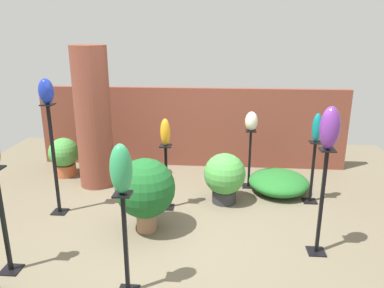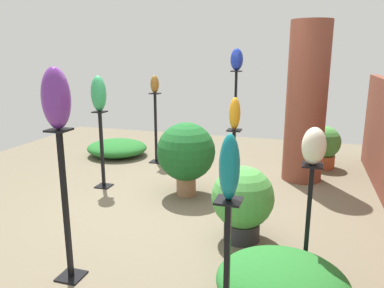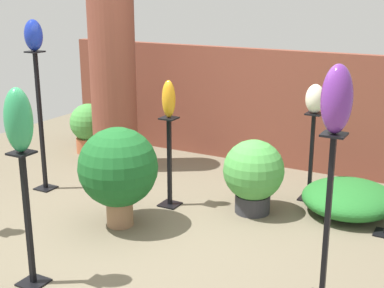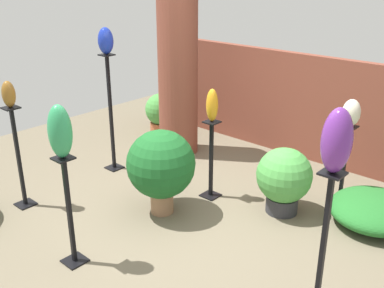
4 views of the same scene
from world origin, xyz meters
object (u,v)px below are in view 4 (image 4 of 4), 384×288
(pedestal_cobalt, at_px, (111,118))
(pedestal_jade, at_px, (70,217))
(art_vase_bronze, at_px, (9,94))
(potted_plant_back_center, at_px, (161,166))
(pedestal_amber, at_px, (211,163))
(potted_plant_walkway_edge, at_px, (284,178))
(brick_pillar, at_px, (178,76))
(pedestal_ivory, at_px, (343,170))
(art_vase_violet, at_px, (337,141))
(art_vase_jade, at_px, (60,132))
(art_vase_amber, at_px, (212,105))
(potted_plant_mid_left, at_px, (161,112))
(pedestal_violet, at_px, (322,255))
(art_vase_cobalt, at_px, (106,41))
(pedestal_bronze, at_px, (19,162))
(art_vase_ivory, at_px, (351,113))

(pedestal_cobalt, distance_m, pedestal_jade, 2.08)
(art_vase_bronze, xyz_separation_m, potted_plant_back_center, (1.28, 0.94, -0.75))
(pedestal_amber, height_order, potted_plant_walkway_edge, pedestal_amber)
(potted_plant_walkway_edge, relative_size, potted_plant_back_center, 0.79)
(brick_pillar, bearing_deg, pedestal_jade, -66.23)
(pedestal_ivory, distance_m, art_vase_violet, 2.22)
(art_vase_jade, xyz_separation_m, art_vase_bronze, (-1.33, 0.24, 0.02))
(art_vase_bronze, height_order, potted_plant_walkway_edge, art_vase_bronze)
(art_vase_amber, height_order, potted_plant_mid_left, art_vase_amber)
(pedestal_violet, height_order, art_vase_cobalt, art_vase_cobalt)
(pedestal_jade, relative_size, art_vase_bronze, 3.72)
(pedestal_ivory, distance_m, potted_plant_walkway_edge, 0.73)
(potted_plant_walkway_edge, bearing_deg, pedestal_amber, -162.87)
(pedestal_amber, distance_m, art_vase_bronze, 2.32)
(pedestal_cobalt, bearing_deg, art_vase_amber, 10.19)
(art_vase_cobalt, height_order, potted_plant_walkway_edge, art_vase_cobalt)
(art_vase_bronze, distance_m, potted_plant_walkway_edge, 3.05)
(pedestal_violet, bearing_deg, art_vase_violet, 0.00)
(pedestal_cobalt, xyz_separation_m, pedestal_violet, (3.35, -0.72, -0.14))
(potted_plant_back_center, bearing_deg, art_vase_jade, -87.61)
(pedestal_amber, bearing_deg, potted_plant_walkway_edge, 17.13)
(pedestal_amber, xyz_separation_m, art_vase_bronze, (-1.44, -1.59, 0.89))
(pedestal_bronze, height_order, art_vase_amber, art_vase_amber)
(potted_plant_back_center, bearing_deg, pedestal_violet, -9.25)
(pedestal_cobalt, xyz_separation_m, art_vase_jade, (1.36, -1.56, 0.57))
(pedestal_bronze, bearing_deg, pedestal_violet, 10.36)
(pedestal_cobalt, height_order, art_vase_amber, pedestal_cobalt)
(potted_plant_walkway_edge, xyz_separation_m, potted_plant_back_center, (-0.99, -0.90, 0.15))
(pedestal_jade, xyz_separation_m, potted_plant_back_center, (-0.05, 1.18, 0.09))
(art_vase_ivory, xyz_separation_m, art_vase_bronze, (-2.66, -2.45, 0.21))
(potted_plant_back_center, xyz_separation_m, potted_plant_mid_left, (-1.79, 1.74, -0.20))
(pedestal_cobalt, xyz_separation_m, pedestal_jade, (1.36, -1.56, -0.24))
(art_vase_cobalt, bearing_deg, art_vase_ivory, 22.63)
(pedestal_ivory, relative_size, pedestal_violet, 0.76)
(pedestal_jade, bearing_deg, art_vase_amber, 86.35)
(art_vase_ivory, relative_size, potted_plant_mid_left, 0.44)
(pedestal_cobalt, height_order, art_vase_violet, art_vase_violet)
(pedestal_ivory, distance_m, potted_plant_mid_left, 3.18)
(pedestal_ivory, xyz_separation_m, art_vase_cobalt, (-2.69, -1.12, 1.28))
(art_vase_bronze, xyz_separation_m, potted_plant_walkway_edge, (2.26, 1.84, -0.90))
(art_vase_amber, height_order, art_vase_bronze, art_vase_bronze)
(art_vase_violet, bearing_deg, pedestal_amber, 152.41)
(pedestal_jade, height_order, art_vase_cobalt, art_vase_cobalt)
(pedestal_violet, xyz_separation_m, art_vase_violet, (0.00, 0.00, 0.91))
(art_vase_bronze, bearing_deg, pedestal_ivory, 42.58)
(pedestal_bronze, bearing_deg, pedestal_ivory, 42.58)
(pedestal_jade, xyz_separation_m, potted_plant_walkway_edge, (0.94, 2.08, -0.07))
(pedestal_cobalt, height_order, pedestal_ivory, pedestal_cobalt)
(art_vase_jade, distance_m, art_vase_violet, 2.17)
(pedestal_bronze, xyz_separation_m, potted_plant_walkway_edge, (2.26, 1.84, -0.12))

